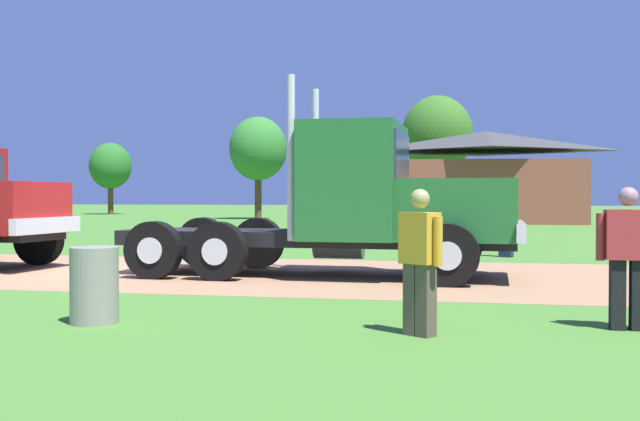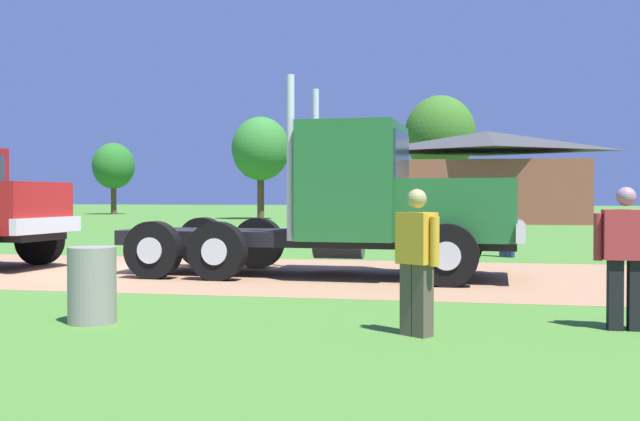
{
  "view_description": "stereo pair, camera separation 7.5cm",
  "coord_description": "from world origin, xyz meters",
  "px_view_note": "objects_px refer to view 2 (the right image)",
  "views": [
    {
      "loc": [
        6.86,
        -14.31,
        1.54
      ],
      "look_at": [
        3.87,
        0.78,
        1.23
      ],
      "focal_mm": 42.57,
      "sensor_mm": 36.0,
      "label": 1
    },
    {
      "loc": [
        6.93,
        -14.3,
        1.54
      ],
      "look_at": [
        3.87,
        0.78,
        1.23
      ],
      "focal_mm": 42.57,
      "sensor_mm": 36.0,
      "label": 2
    }
  ],
  "objects_px": {
    "truck_foreground_white": "(365,206)",
    "visitor_standing_near": "(626,252)",
    "visitor_far_side": "(507,221)",
    "steel_barrel": "(92,285)",
    "shed_building": "(487,178)",
    "visitor_walking_mid": "(417,258)"
  },
  "relations": [
    {
      "from": "visitor_standing_near",
      "to": "shed_building",
      "type": "bearing_deg",
      "value": 91.62
    },
    {
      "from": "truck_foreground_white",
      "to": "visitor_standing_near",
      "type": "xyz_separation_m",
      "value": [
        3.69,
        -4.97,
        -0.44
      ]
    },
    {
      "from": "steel_barrel",
      "to": "visitor_walking_mid",
      "type": "bearing_deg",
      "value": -0.79
    },
    {
      "from": "truck_foreground_white",
      "to": "visitor_walking_mid",
      "type": "relative_size",
      "value": 4.77
    },
    {
      "from": "truck_foreground_white",
      "to": "steel_barrel",
      "type": "relative_size",
      "value": 8.37
    },
    {
      "from": "visitor_far_side",
      "to": "shed_building",
      "type": "bearing_deg",
      "value": 90.21
    },
    {
      "from": "truck_foreground_white",
      "to": "visitor_far_side",
      "type": "xyz_separation_m",
      "value": [
        2.81,
        5.19,
        -0.44
      ]
    },
    {
      "from": "truck_foreground_white",
      "to": "visitor_far_side",
      "type": "relative_size",
      "value": 4.57
    },
    {
      "from": "visitor_standing_near",
      "to": "visitor_far_side",
      "type": "height_order",
      "value": "visitor_far_side"
    },
    {
      "from": "visitor_far_side",
      "to": "shed_building",
      "type": "xyz_separation_m",
      "value": [
        -0.09,
        24.36,
        1.58
      ]
    },
    {
      "from": "visitor_walking_mid",
      "to": "steel_barrel",
      "type": "bearing_deg",
      "value": 179.21
    },
    {
      "from": "shed_building",
      "to": "visitor_far_side",
      "type": "bearing_deg",
      "value": -89.79
    },
    {
      "from": "visitor_far_side",
      "to": "shed_building",
      "type": "height_order",
      "value": "shed_building"
    },
    {
      "from": "visitor_walking_mid",
      "to": "steel_barrel",
      "type": "height_order",
      "value": "visitor_walking_mid"
    },
    {
      "from": "steel_barrel",
      "to": "visitor_standing_near",
      "type": "bearing_deg",
      "value": 7.09
    },
    {
      "from": "visitor_walking_mid",
      "to": "shed_building",
      "type": "bearing_deg",
      "value": 87.84
    },
    {
      "from": "truck_foreground_white",
      "to": "steel_barrel",
      "type": "bearing_deg",
      "value": -113.5
    },
    {
      "from": "visitor_far_side",
      "to": "truck_foreground_white",
      "type": "bearing_deg",
      "value": -118.46
    },
    {
      "from": "steel_barrel",
      "to": "shed_building",
      "type": "height_order",
      "value": "shed_building"
    },
    {
      "from": "visitor_far_side",
      "to": "steel_barrel",
      "type": "xyz_separation_m",
      "value": [
        -5.31,
        -10.93,
        -0.44
      ]
    },
    {
      "from": "visitor_far_side",
      "to": "shed_building",
      "type": "distance_m",
      "value": 24.41
    },
    {
      "from": "visitor_walking_mid",
      "to": "steel_barrel",
      "type": "distance_m",
      "value": 3.91
    }
  ]
}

